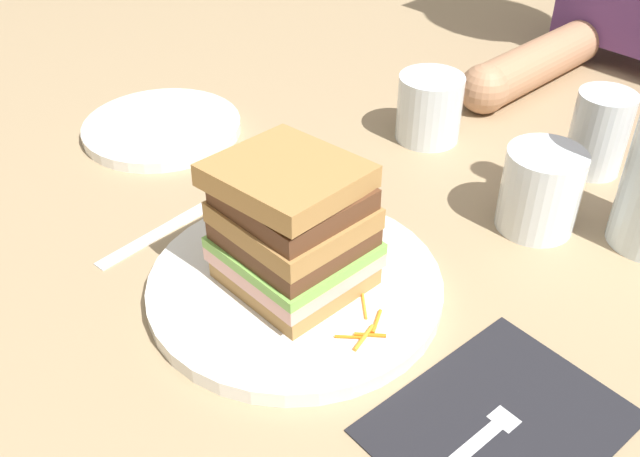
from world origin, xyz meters
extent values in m
plane|color=#9E8460|center=(0.00, 0.00, 0.00)|extent=(3.00, 3.00, 0.00)
cylinder|color=white|center=(0.01, -0.01, 0.01)|extent=(0.26, 0.26, 0.01)
cube|color=#A87A42|center=(0.01, -0.01, 0.02)|extent=(0.11, 0.10, 0.02)
cube|color=#E0A393|center=(0.01, -0.01, 0.04)|extent=(0.11, 0.11, 0.01)
cube|color=#7AB74C|center=(0.01, -0.01, 0.05)|extent=(0.11, 0.11, 0.01)
cube|color=#56331E|center=(0.01, -0.01, 0.07)|extent=(0.11, 0.10, 0.02)
cube|color=#A87A42|center=(0.01, -0.01, 0.08)|extent=(0.11, 0.10, 0.02)
cube|color=#56331E|center=(0.01, -0.01, 0.10)|extent=(0.10, 0.10, 0.02)
cube|color=#A87A42|center=(0.01, -0.01, 0.12)|extent=(0.12, 0.11, 0.03)
cylinder|color=orange|center=(-0.08, -0.02, 0.02)|extent=(0.01, 0.02, 0.00)
cylinder|color=orange|center=(-0.07, -0.02, 0.02)|extent=(0.03, 0.02, 0.00)
cylinder|color=orange|center=(-0.06, -0.02, 0.02)|extent=(0.02, 0.01, 0.00)
cylinder|color=orange|center=(-0.06, 0.01, 0.02)|extent=(0.03, 0.01, 0.00)
cylinder|color=orange|center=(-0.07, -0.03, 0.02)|extent=(0.01, 0.02, 0.00)
cylinder|color=orange|center=(-0.06, 0.01, 0.02)|extent=(0.03, 0.01, 0.00)
cylinder|color=orange|center=(0.09, -0.03, 0.02)|extent=(0.02, 0.02, 0.00)
cylinder|color=orange|center=(0.10, 0.00, 0.02)|extent=(0.02, 0.03, 0.00)
cylinder|color=orange|center=(0.10, -0.02, 0.02)|extent=(0.01, 0.03, 0.00)
cylinder|color=orange|center=(0.10, -0.01, 0.02)|extent=(0.02, 0.02, 0.00)
cylinder|color=orange|center=(0.08, 0.01, 0.02)|extent=(0.02, 0.02, 0.00)
cube|color=black|center=(0.22, 0.00, 0.00)|extent=(0.15, 0.19, 0.00)
cube|color=silver|center=(0.22, 0.01, 0.00)|extent=(0.02, 0.02, 0.00)
cylinder|color=silver|center=(0.23, 0.03, 0.00)|extent=(0.00, 0.04, 0.00)
cylinder|color=silver|center=(0.22, 0.03, 0.00)|extent=(0.00, 0.04, 0.00)
cylinder|color=silver|center=(0.22, 0.03, 0.00)|extent=(0.00, 0.04, 0.00)
cylinder|color=silver|center=(0.21, 0.03, 0.00)|extent=(0.00, 0.04, 0.00)
cube|color=silver|center=(-0.14, -0.08, 0.00)|extent=(0.02, 0.10, 0.00)
cube|color=silver|center=(-0.15, 0.02, 0.00)|extent=(0.03, 0.11, 0.00)
cylinder|color=white|center=(0.10, 0.23, 0.04)|extent=(0.08, 0.08, 0.08)
cylinder|color=orange|center=(0.10, 0.23, 0.03)|extent=(0.07, 0.07, 0.06)
cylinder|color=silver|center=(-0.09, 0.29, 0.04)|extent=(0.08, 0.08, 0.08)
cylinder|color=silver|center=(0.08, 0.36, 0.05)|extent=(0.06, 0.06, 0.09)
cylinder|color=white|center=(-0.31, 0.06, 0.01)|extent=(0.19, 0.19, 0.01)
cylinder|color=tan|center=(-0.09, 0.50, 0.03)|extent=(0.06, 0.22, 0.06)
sphere|color=tan|center=(-0.09, 0.39, 0.03)|extent=(0.06, 0.06, 0.06)
camera|label=1|loc=(0.37, -0.32, 0.42)|focal=40.02mm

